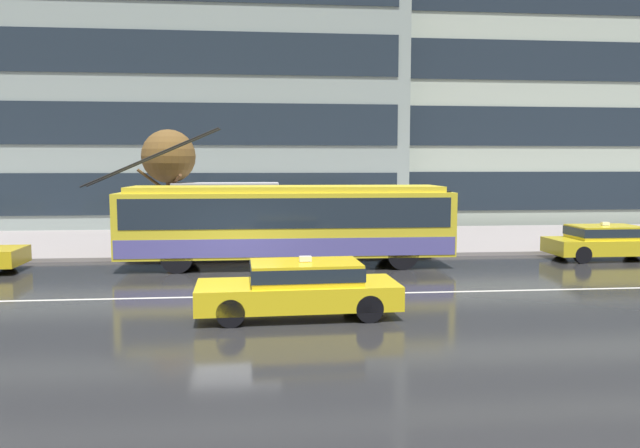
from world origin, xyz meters
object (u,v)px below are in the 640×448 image
at_px(taxi_ahead_of_bus, 607,241).
at_px(taxi_oncoming_near, 301,286).
at_px(pedestrian_at_shelter, 395,206).
at_px(trolleybus, 287,222).
at_px(street_tree_bare, 169,158).
at_px(bus_shelter, 227,199).
at_px(pedestrian_approaching_curb, 180,212).

bearing_deg(taxi_ahead_of_bus, taxi_oncoming_near, -148.16).
bearing_deg(taxi_oncoming_near, taxi_ahead_of_bus, 31.84).
bearing_deg(taxi_oncoming_near, pedestrian_at_shelter, 66.93).
height_order(taxi_ahead_of_bus, taxi_oncoming_near, same).
height_order(trolleybus, street_tree_bare, street_tree_bare).
bearing_deg(pedestrian_at_shelter, trolleybus, -139.96).
distance_m(bus_shelter, pedestrian_at_shelter, 6.95).
bearing_deg(trolleybus, taxi_oncoming_near, -90.11).
relative_size(trolleybus, taxi_oncoming_near, 2.66).
relative_size(taxi_ahead_of_bus, bus_shelter, 1.07).
height_order(trolleybus, pedestrian_approaching_curb, trolleybus).
bearing_deg(trolleybus, street_tree_bare, 139.42).
bearing_deg(taxi_ahead_of_bus, pedestrian_approaching_curb, 170.35).
bearing_deg(taxi_oncoming_near, bus_shelter, 101.56).
relative_size(trolleybus, street_tree_bare, 2.61).
distance_m(trolleybus, street_tree_bare, 6.38).
xyz_separation_m(trolleybus, street_tree_bare, (-4.53, 3.88, 2.25)).
bearing_deg(bus_shelter, taxi_oncoming_near, -78.44).
xyz_separation_m(pedestrian_at_shelter, street_tree_bare, (-9.20, -0.04, 1.98)).
distance_m(pedestrian_at_shelter, street_tree_bare, 9.41).
relative_size(trolleybus, pedestrian_at_shelter, 6.13).
bearing_deg(street_tree_bare, pedestrian_approaching_curb, -60.55).
height_order(bus_shelter, pedestrian_at_shelter, bus_shelter).
bearing_deg(taxi_oncoming_near, pedestrian_approaching_curb, 111.75).
bearing_deg(taxi_ahead_of_bus, trolleybus, -178.60).
height_order(taxi_ahead_of_bus, pedestrian_approaching_curb, pedestrian_approaching_curb).
relative_size(taxi_oncoming_near, street_tree_bare, 0.98).
xyz_separation_m(pedestrian_approaching_curb, street_tree_bare, (-0.51, 0.90, 2.10)).
height_order(pedestrian_approaching_curb, street_tree_bare, street_tree_bare).
distance_m(bus_shelter, pedestrian_approaching_curb, 2.06).
relative_size(taxi_oncoming_near, pedestrian_at_shelter, 2.31).
bearing_deg(street_tree_bare, taxi_ahead_of_bus, -12.38).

